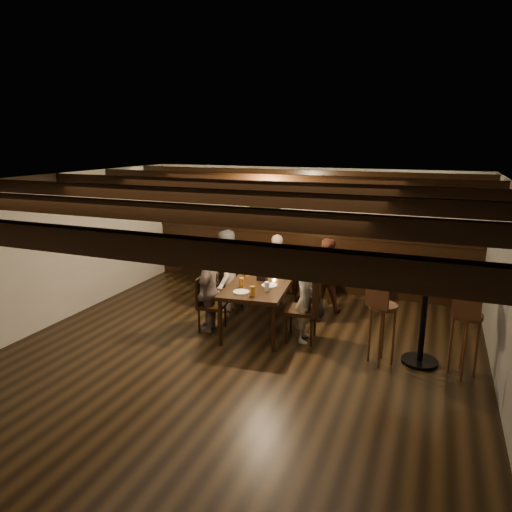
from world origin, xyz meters
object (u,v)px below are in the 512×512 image
at_px(chair_right_near, 311,303).
at_px(chair_right_far, 302,321).
at_px(dining_table, 263,283).
at_px(bar_stool_left, 381,333).
at_px(person_left_near, 227,275).
at_px(person_right_near, 313,284).
at_px(person_bench_left, 227,266).
at_px(high_top_table, 424,309).
at_px(bar_stool_right, 464,343).
at_px(chair_left_near, 229,295).
at_px(person_bench_right, 326,274).
at_px(person_left_far, 209,290).
at_px(person_bench_centre, 277,269).
at_px(person_right_far, 305,301).
at_px(chair_left_far, 211,314).

relative_size(chair_right_near, chair_right_far, 0.88).
distance_m(dining_table, bar_stool_left, 2.07).
xyz_separation_m(person_left_near, person_right_near, (1.49, 0.18, -0.03)).
relative_size(person_bench_left, high_top_table, 1.16).
distance_m(dining_table, person_left_near, 0.88).
height_order(person_bench_left, bar_stool_right, person_bench_left).
distance_m(chair_left_near, person_bench_left, 0.63).
relative_size(person_bench_right, bar_stool_right, 1.09).
relative_size(person_bench_left, person_left_near, 1.06).
distance_m(person_right_near, bar_stool_left, 1.75).
bearing_deg(dining_table, chair_left_near, 147.95).
distance_m(person_bench_right, person_left_far, 2.13).
bearing_deg(person_right_near, chair_right_far, 178.15).
bearing_deg(person_bench_centre, chair_left_near, 39.85).
distance_m(person_right_far, high_top_table, 1.66).
height_order(chair_left_far, chair_right_near, chair_right_near).
bearing_deg(person_bench_left, person_right_near, 164.74).
xyz_separation_m(person_right_near, high_top_table, (1.76, -1.01, 0.16)).
xyz_separation_m(dining_table, bar_stool_right, (2.94, -0.63, -0.26)).
height_order(person_bench_left, person_right_far, person_bench_left).
relative_size(dining_table, chair_left_near, 2.36).
bearing_deg(chair_left_near, bar_stool_left, 62.05).
height_order(chair_right_far, person_left_near, person_left_near).
relative_size(person_left_near, person_right_near, 1.05).
bearing_deg(bar_stool_left, person_bench_left, 177.75).
xyz_separation_m(chair_right_far, person_left_far, (-1.46, -0.18, 0.35)).
bearing_deg(person_bench_centre, high_top_table, 142.50).
bearing_deg(person_right_near, chair_left_far, 121.51).
distance_m(person_left_far, person_right_far, 1.50).
relative_size(chair_right_far, person_bench_centre, 0.77).
bearing_deg(chair_left_far, person_bench_left, -172.33).
height_order(dining_table, person_bench_right, person_bench_right).
bearing_deg(person_left_near, bar_stool_left, 62.33).
xyz_separation_m(person_bench_centre, person_left_far, (-0.56, -1.58, 0.01)).
xyz_separation_m(person_bench_centre, person_bench_right, (0.91, -0.04, 0.00)).
distance_m(dining_table, person_right_near, 0.88).
distance_m(person_bench_centre, bar_stool_right, 3.50).
bearing_deg(person_left_near, chair_left_far, 2.02).
bearing_deg(bar_stool_left, chair_right_far, -171.11).
relative_size(dining_table, chair_left_far, 2.44).
relative_size(chair_right_near, person_right_far, 0.70).
distance_m(dining_table, person_right_far, 0.88).
xyz_separation_m(chair_left_near, person_bench_left, (-0.24, 0.42, 0.40)).
xyz_separation_m(chair_right_near, person_left_near, (-1.46, -0.18, 0.37)).
height_order(person_bench_left, person_left_near, person_bench_left).
distance_m(chair_left_near, person_right_near, 1.51).
xyz_separation_m(high_top_table, bar_stool_left, (-0.50, -0.21, -0.32)).
relative_size(chair_right_near, bar_stool_right, 0.74).
xyz_separation_m(person_bench_right, high_top_table, (1.66, -1.47, 0.12)).
bearing_deg(person_bench_centre, chair_right_near, 140.13).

